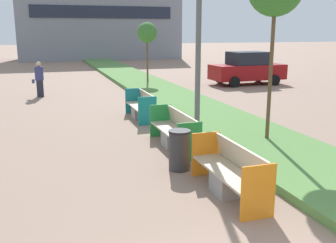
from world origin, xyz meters
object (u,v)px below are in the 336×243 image
(bench_green_frame, at_px, (175,133))
(pedestrian_walking, at_px, (39,79))
(bench_teal_frame, at_px, (141,108))
(parked_car_distant, at_px, (247,68))
(bench_orange_frame, at_px, (230,175))
(litter_bin, at_px, (179,150))
(sapling_tree_far, at_px, (147,33))

(bench_green_frame, height_order, pedestrian_walking, pedestrian_walking)
(bench_teal_frame, distance_m, parked_car_distant, 10.59)
(bench_orange_frame, distance_m, parked_car_distant, 15.97)
(litter_bin, height_order, parked_car_distant, parked_car_distant)
(litter_bin, xyz_separation_m, parked_car_distant, (8.46, 12.26, 0.46))
(bench_teal_frame, bearing_deg, bench_orange_frame, -89.98)
(bench_orange_frame, height_order, bench_teal_frame, same)
(litter_bin, relative_size, sapling_tree_far, 0.26)
(litter_bin, relative_size, pedestrian_walking, 0.55)
(bench_teal_frame, xyz_separation_m, pedestrian_walking, (-3.37, 5.97, 0.46))
(litter_bin, xyz_separation_m, pedestrian_walking, (-2.91, 11.31, 0.37))
(bench_green_frame, distance_m, parked_car_distant, 13.27)
(bench_orange_frame, relative_size, litter_bin, 2.44)
(pedestrian_walking, height_order, parked_car_distant, parked_car_distant)
(pedestrian_walking, bearing_deg, sapling_tree_far, 22.59)
(pedestrian_walking, bearing_deg, bench_green_frame, -70.71)
(bench_orange_frame, xyz_separation_m, pedestrian_walking, (-3.37, 12.86, 0.45))
(parked_car_distant, bearing_deg, sapling_tree_far, 163.16)
(bench_teal_frame, height_order, parked_car_distant, parked_car_distant)
(bench_orange_frame, height_order, parked_car_distant, parked_car_distant)
(pedestrian_walking, xyz_separation_m, parked_car_distant, (11.36, 0.95, 0.09))
(sapling_tree_far, bearing_deg, bench_green_frame, -101.59)
(bench_orange_frame, bearing_deg, sapling_tree_far, 80.80)
(bench_orange_frame, xyz_separation_m, litter_bin, (-0.46, 1.55, 0.08))
(sapling_tree_far, distance_m, parked_car_distant, 6.05)
(bench_green_frame, bearing_deg, bench_orange_frame, -90.05)
(bench_orange_frame, distance_m, sapling_tree_far, 15.70)
(bench_teal_frame, xyz_separation_m, parked_car_distant, (8.00, 6.92, 0.55))
(bench_green_frame, distance_m, sapling_tree_far, 12.57)
(bench_orange_frame, height_order, bench_green_frame, same)
(sapling_tree_far, bearing_deg, bench_orange_frame, -99.20)
(bench_green_frame, bearing_deg, pedestrian_walking, 109.29)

